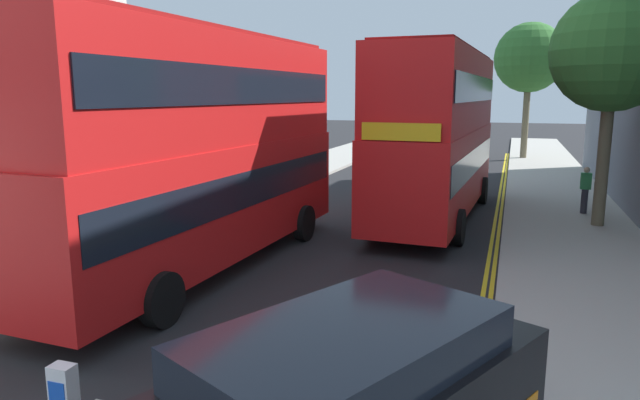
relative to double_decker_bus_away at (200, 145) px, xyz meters
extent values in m
cube|color=#ADA89E|center=(8.86, 5.42, -2.96)|extent=(4.00, 80.00, 0.14)
cube|color=#ADA89E|center=(-4.14, 5.42, -2.96)|extent=(4.00, 80.00, 0.14)
cube|color=yellow|center=(6.76, 3.42, -3.03)|extent=(0.10, 56.00, 0.01)
cube|color=yellow|center=(6.60, 3.42, -3.03)|extent=(0.10, 56.00, 0.01)
cube|color=blue|center=(2.36, -7.22, -2.10)|extent=(0.22, 0.01, 0.26)
cube|color=red|center=(0.00, 0.00, -1.29)|extent=(2.94, 10.89, 2.60)
cube|color=red|center=(0.00, 0.00, 1.26)|extent=(2.88, 10.68, 2.50)
cube|color=black|center=(0.00, 0.00, -0.99)|extent=(2.96, 10.46, 0.84)
cube|color=black|center=(0.00, 0.00, 1.36)|extent=(2.94, 10.25, 0.80)
cube|color=yellow|center=(0.22, 5.37, 0.26)|extent=(2.00, 0.14, 0.44)
cube|color=maroon|center=(0.00, 0.00, 2.56)|extent=(2.65, 9.80, 0.10)
cylinder|color=black|center=(-1.11, 3.40, -2.51)|extent=(0.34, 1.05, 1.04)
cylinder|color=black|center=(1.39, 3.29, -2.51)|extent=(0.34, 1.05, 1.04)
cylinder|color=black|center=(-1.39, -3.30, -2.51)|extent=(0.34, 1.05, 1.04)
cylinder|color=black|center=(1.11, -3.40, -2.51)|extent=(0.34, 1.05, 1.04)
cube|color=red|center=(4.60, 7.62, -1.29)|extent=(3.00, 10.90, 2.60)
cube|color=red|center=(4.60, 7.62, 1.26)|extent=(2.94, 10.69, 2.50)
cube|color=black|center=(4.60, 7.62, -0.99)|extent=(3.01, 10.47, 0.84)
cube|color=black|center=(4.60, 7.62, 1.36)|extent=(2.99, 10.26, 0.80)
cube|color=yellow|center=(4.35, 2.24, 0.26)|extent=(2.00, 0.15, 0.44)
cube|color=maroon|center=(4.60, 7.62, 2.56)|extent=(2.70, 9.81, 0.10)
cylinder|color=black|center=(5.69, 4.21, -2.51)|extent=(0.35, 1.05, 1.04)
cylinder|color=black|center=(3.20, 4.33, -2.51)|extent=(0.35, 1.05, 1.04)
cylinder|color=black|center=(6.00, 10.90, -2.51)|extent=(0.35, 1.05, 1.04)
cylinder|color=black|center=(3.51, 11.02, -2.51)|extent=(0.35, 1.05, 1.04)
cube|color=black|center=(5.68, -7.02, -1.29)|extent=(2.88, 3.50, 0.76)
cylinder|color=#2D2D38|center=(9.47, 9.43, -2.46)|extent=(0.22, 0.22, 0.85)
cube|color=#338C4C|center=(9.47, 9.43, -1.76)|extent=(0.34, 0.22, 0.56)
sphere|color=beige|center=(9.47, 9.43, -1.37)|extent=(0.20, 0.20, 0.20)
cylinder|color=#6B6047|center=(9.69, 7.59, -0.76)|extent=(0.37, 0.37, 4.26)
cylinder|color=#6B6047|center=(10.35, 7.66, 1.83)|extent=(0.26, 1.37, 1.01)
cylinder|color=#6B6047|center=(9.90, 8.36, 1.92)|extent=(1.60, 0.53, 1.18)
cylinder|color=#6B6047|center=(8.91, 7.51, 1.92)|extent=(0.30, 1.62, 1.18)
cylinder|color=#6B6047|center=(9.81, 6.91, 1.86)|extent=(1.44, 0.37, 1.06)
sphere|color=#33702D|center=(9.69, 7.59, 2.47)|extent=(3.65, 3.65, 3.65)
cylinder|color=#6B6047|center=(7.69, 27.48, -0.36)|extent=(0.41, 0.41, 5.06)
cylinder|color=#6B6047|center=(8.13, 27.37, 2.48)|extent=(0.34, 0.95, 0.71)
cylinder|color=#6B6047|center=(7.90, 28.16, 2.68)|extent=(1.46, 0.54, 1.09)
cylinder|color=#6B6047|center=(6.94, 27.46, 2.70)|extent=(0.14, 1.54, 1.13)
cylinder|color=#6B6047|center=(7.77, 26.75, 2.68)|extent=(1.50, 0.28, 1.10)
sphere|color=#33702D|center=(7.69, 27.48, 3.49)|extent=(4.38, 4.38, 4.38)
cube|color=black|center=(10.84, 9.63, 1.53)|extent=(0.04, 24.64, 1.00)
camera|label=1|loc=(7.01, -11.74, 1.17)|focal=31.73mm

